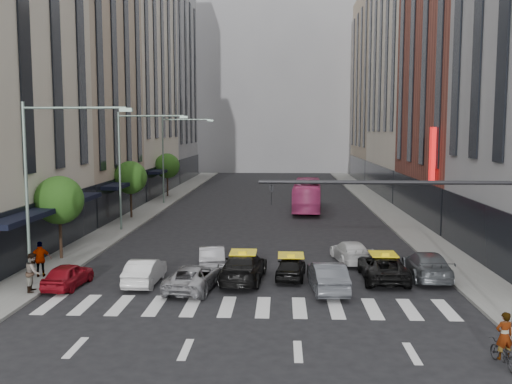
# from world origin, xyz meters

# --- Properties ---
(ground) EXTENTS (160.00, 160.00, 0.00)m
(ground) POSITION_xyz_m (0.00, 0.00, 0.00)
(ground) COLOR black
(ground) RESTS_ON ground
(sidewalk_left) EXTENTS (3.00, 96.00, 0.15)m
(sidewalk_left) POSITION_xyz_m (-11.50, 30.00, 0.07)
(sidewalk_left) COLOR slate
(sidewalk_left) RESTS_ON ground
(sidewalk_right) EXTENTS (3.00, 96.00, 0.15)m
(sidewalk_right) POSITION_xyz_m (11.50, 30.00, 0.07)
(sidewalk_right) COLOR slate
(sidewalk_right) RESTS_ON ground
(building_left_b) EXTENTS (8.00, 16.00, 24.00)m
(building_left_b) POSITION_xyz_m (-17.00, 28.00, 12.00)
(building_left_b) COLOR tan
(building_left_b) RESTS_ON ground
(building_left_c) EXTENTS (8.00, 20.00, 36.00)m
(building_left_c) POSITION_xyz_m (-17.00, 46.00, 18.00)
(building_left_c) COLOR beige
(building_left_c) RESTS_ON ground
(building_left_d) EXTENTS (8.00, 18.00, 30.00)m
(building_left_d) POSITION_xyz_m (-17.00, 65.00, 15.00)
(building_left_d) COLOR gray
(building_left_d) RESTS_ON ground
(building_right_b) EXTENTS (8.00, 18.00, 26.00)m
(building_right_b) POSITION_xyz_m (17.00, 27.00, 13.00)
(building_right_b) COLOR brown
(building_right_b) RESTS_ON ground
(building_right_c) EXTENTS (8.00, 20.00, 40.00)m
(building_right_c) POSITION_xyz_m (17.00, 46.00, 20.00)
(building_right_c) COLOR beige
(building_right_c) RESTS_ON ground
(building_right_d) EXTENTS (8.00, 18.00, 28.00)m
(building_right_d) POSITION_xyz_m (17.00, 65.00, 14.00)
(building_right_d) COLOR tan
(building_right_d) RESTS_ON ground
(building_far) EXTENTS (30.00, 10.00, 36.00)m
(building_far) POSITION_xyz_m (0.00, 85.00, 18.00)
(building_far) COLOR gray
(building_far) RESTS_ON ground
(tree_near) EXTENTS (2.88, 2.88, 4.95)m
(tree_near) POSITION_xyz_m (-11.80, 10.00, 3.65)
(tree_near) COLOR black
(tree_near) RESTS_ON sidewalk_left
(tree_mid) EXTENTS (2.88, 2.88, 4.95)m
(tree_mid) POSITION_xyz_m (-11.80, 26.00, 3.65)
(tree_mid) COLOR black
(tree_mid) RESTS_ON sidewalk_left
(tree_far) EXTENTS (2.88, 2.88, 4.95)m
(tree_far) POSITION_xyz_m (-11.80, 42.00, 3.65)
(tree_far) COLOR black
(tree_far) RESTS_ON sidewalk_left
(streetlamp_near) EXTENTS (5.38, 0.25, 9.00)m
(streetlamp_near) POSITION_xyz_m (-10.04, 4.00, 5.90)
(streetlamp_near) COLOR gray
(streetlamp_near) RESTS_ON sidewalk_left
(streetlamp_mid) EXTENTS (5.38, 0.25, 9.00)m
(streetlamp_mid) POSITION_xyz_m (-10.04, 20.00, 5.90)
(streetlamp_mid) COLOR gray
(streetlamp_mid) RESTS_ON sidewalk_left
(streetlamp_far) EXTENTS (5.38, 0.25, 9.00)m
(streetlamp_far) POSITION_xyz_m (-10.04, 36.00, 5.90)
(streetlamp_far) COLOR gray
(streetlamp_far) RESTS_ON sidewalk_left
(traffic_signal) EXTENTS (10.10, 0.20, 6.00)m
(traffic_signal) POSITION_xyz_m (7.69, -1.00, 4.47)
(traffic_signal) COLOR black
(traffic_signal) RESTS_ON ground
(liberty_sign) EXTENTS (0.30, 0.70, 4.00)m
(liberty_sign) POSITION_xyz_m (12.60, 20.00, 6.00)
(liberty_sign) COLOR red
(liberty_sign) RESTS_ON ground
(car_red) EXTENTS (1.74, 3.72, 1.23)m
(car_red) POSITION_xyz_m (-9.20, 4.25, 0.62)
(car_red) COLOR maroon
(car_red) RESTS_ON ground
(car_white_front) EXTENTS (1.46, 4.00, 1.31)m
(car_white_front) POSITION_xyz_m (-5.53, 5.06, 0.66)
(car_white_front) COLOR silver
(car_white_front) RESTS_ON ground
(car_silver) EXTENTS (2.66, 4.73, 1.25)m
(car_silver) POSITION_xyz_m (-2.90, 4.11, 0.62)
(car_silver) COLOR gray
(car_silver) RESTS_ON ground
(taxi_left) EXTENTS (2.46, 5.27, 1.49)m
(taxi_left) POSITION_xyz_m (-0.57, 5.86, 0.74)
(taxi_left) COLOR black
(taxi_left) RESTS_ON ground
(taxi_center) EXTENTS (1.78, 3.72, 1.23)m
(taxi_center) POSITION_xyz_m (1.90, 6.45, 0.61)
(taxi_center) COLOR black
(taxi_center) RESTS_ON ground
(car_grey_mid) EXTENTS (1.87, 4.49, 1.45)m
(car_grey_mid) POSITION_xyz_m (3.64, 4.19, 0.72)
(car_grey_mid) COLOR #474A50
(car_grey_mid) RESTS_ON ground
(taxi_right) EXTENTS (2.33, 4.90, 1.35)m
(taxi_right) POSITION_xyz_m (6.70, 6.39, 0.68)
(taxi_right) COLOR black
(taxi_right) RESTS_ON ground
(car_grey_curb) EXTENTS (2.16, 4.97, 1.42)m
(car_grey_curb) POSITION_xyz_m (9.07, 6.82, 0.71)
(car_grey_curb) COLOR #484C51
(car_grey_curb) RESTS_ON ground
(car_row2_left) EXTENTS (1.89, 4.14, 1.31)m
(car_row2_left) POSITION_xyz_m (-2.52, 8.45, 0.66)
(car_row2_left) COLOR #A8A8AD
(car_row2_left) RESTS_ON ground
(car_row2_right) EXTENTS (2.32, 4.54, 1.26)m
(car_row2_right) POSITION_xyz_m (5.49, 10.37, 0.63)
(car_row2_right) COLOR silver
(car_row2_right) RESTS_ON ground
(bus) EXTENTS (3.16, 10.83, 2.98)m
(bus) POSITION_xyz_m (3.86, 31.85, 1.49)
(bus) COLOR #BF3874
(bus) RESTS_ON ground
(motorcycle) EXTENTS (0.83, 1.73, 0.87)m
(motorcycle) POSITION_xyz_m (8.76, -4.48, 0.44)
(motorcycle) COLOR black
(motorcycle) RESTS_ON ground
(rider) EXTENTS (0.64, 0.47, 1.61)m
(rider) POSITION_xyz_m (8.76, -4.48, 1.68)
(rider) COLOR gray
(rider) RESTS_ON motorcycle
(pedestrian_near) EXTENTS (0.87, 1.03, 1.85)m
(pedestrian_near) POSITION_xyz_m (-10.40, 3.01, 1.08)
(pedestrian_near) COLOR gray
(pedestrian_near) RESTS_ON sidewalk_left
(pedestrian_far) EXTENTS (1.18, 0.74, 1.87)m
(pedestrian_far) POSITION_xyz_m (-11.18, 5.67, 1.09)
(pedestrian_far) COLOR gray
(pedestrian_far) RESTS_ON sidewalk_left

